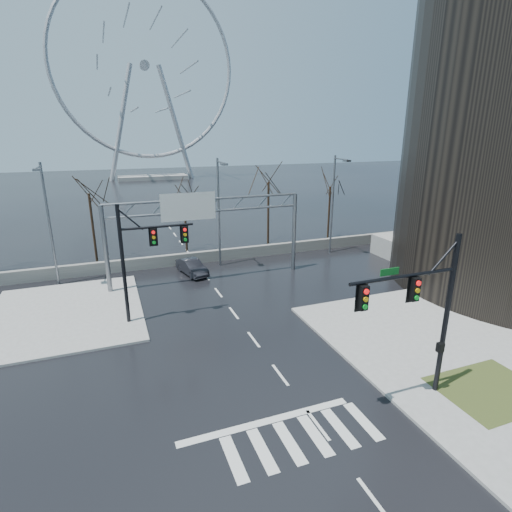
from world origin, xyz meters
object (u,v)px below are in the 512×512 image
signal_mast_near (426,305)px  car (192,267)px  signal_mast_far (141,252)px  sign_gantry (202,222)px  ferris_wheel (145,73)px

signal_mast_near → car: size_ratio=1.96×
signal_mast_near → car: bearing=106.3°
signal_mast_far → sign_gantry: signal_mast_far is taller
signal_mast_far → car: signal_mast_far is taller
sign_gantry → car: bearing=107.5°
sign_gantry → car: 4.99m
signal_mast_far → car: bearing=58.9°
signal_mast_far → sign_gantry: (5.49, 6.00, 0.35)m
sign_gantry → car: size_ratio=4.01×
signal_mast_near → sign_gantry: 19.79m
sign_gantry → ferris_wheel: (5.38, 80.04, 20.95)m
signal_mast_near → signal_mast_far: (-11.01, 13.00, -0.04)m
signal_mast_far → car: (4.85, 8.04, -4.16)m
car → signal_mast_near: bearing=-87.4°
car → signal_mast_far: bearing=-134.8°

